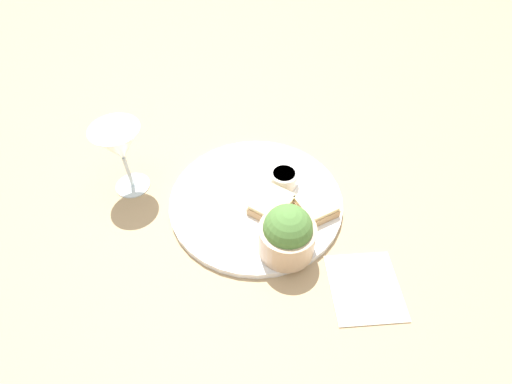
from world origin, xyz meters
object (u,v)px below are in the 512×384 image
salad_bowl (287,234)px  wine_glass (119,147)px  sauce_ramekin (284,178)px  napkin (365,287)px  cheese_toast_near (272,204)px  cheese_toast_far (316,206)px

salad_bowl → wine_glass: size_ratio=0.68×
salad_bowl → wine_glass: wine_glass is taller
sauce_ramekin → napkin: 0.27m
wine_glass → napkin: (0.15, 0.48, -0.11)m
sauce_ramekin → cheese_toast_near: (0.07, -0.01, -0.00)m
cheese_toast_far → wine_glass: bearing=-91.0°
wine_glass → salad_bowl: bearing=72.6°
cheese_toast_near → napkin: bearing=53.8°
cheese_toast_far → napkin: size_ratio=0.61×
sauce_ramekin → wine_glass: wine_glass is taller
cheese_toast_near → wine_glass: (-0.02, -0.30, 0.09)m
sauce_ramekin → napkin: sauce_ramekin is taller
sauce_ramekin → cheese_toast_far: bearing=49.5°
cheese_toast_near → salad_bowl: bearing=23.7°
cheese_toast_far → napkin: (0.14, 0.10, -0.02)m
cheese_toast_near → napkin: 0.23m
salad_bowl → cheese_toast_near: salad_bowl is taller
salad_bowl → sauce_ramekin: bearing=-170.7°
cheese_toast_near → cheese_toast_far: size_ratio=1.02×
wine_glass → napkin: wine_glass is taller
sauce_ramekin → salad_bowl: bearing=9.3°
sauce_ramekin → cheese_toast_far: (0.06, 0.07, -0.00)m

